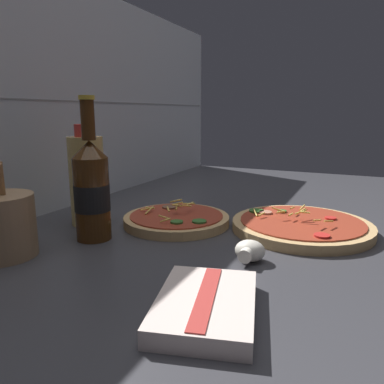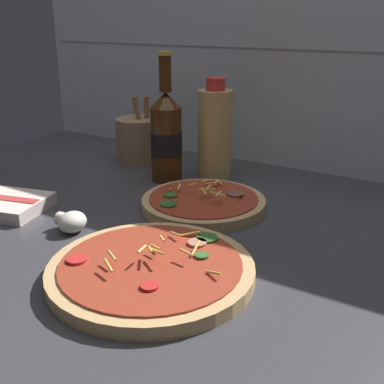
# 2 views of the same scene
# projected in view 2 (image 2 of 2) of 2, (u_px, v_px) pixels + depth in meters

# --- Properties ---
(counter_slab) EXTENTS (1.60, 0.90, 0.03)m
(counter_slab) POSITION_uv_depth(u_px,v_px,m) (212.00, 248.00, 0.79)
(counter_slab) COLOR #38383D
(counter_slab) RESTS_ON ground
(tile_backsplash) EXTENTS (1.60, 0.01, 0.60)m
(tile_backsplash) POSITION_uv_depth(u_px,v_px,m) (317.00, 50.00, 1.05)
(tile_backsplash) COLOR silver
(tile_backsplash) RESTS_ON ground
(pizza_near) EXTENTS (0.29, 0.29, 0.05)m
(pizza_near) POSITION_uv_depth(u_px,v_px,m) (151.00, 270.00, 0.67)
(pizza_near) COLOR tan
(pizza_near) RESTS_ON counter_slab
(pizza_far) EXTENTS (0.24, 0.24, 0.06)m
(pizza_far) POSITION_uv_depth(u_px,v_px,m) (203.00, 203.00, 0.92)
(pizza_far) COLOR tan
(pizza_far) RESTS_ON counter_slab
(beer_bottle) EXTENTS (0.07, 0.07, 0.28)m
(beer_bottle) POSITION_uv_depth(u_px,v_px,m) (166.00, 135.00, 1.04)
(beer_bottle) COLOR #47280F
(beer_bottle) RESTS_ON counter_slab
(oil_bottle) EXTENTS (0.08, 0.08, 0.22)m
(oil_bottle) POSITION_uv_depth(u_px,v_px,m) (215.00, 133.00, 1.07)
(oil_bottle) COLOR #D6B766
(oil_bottle) RESTS_ON counter_slab
(mushroom_left) EXTENTS (0.05, 0.05, 0.04)m
(mushroom_left) POSITION_uv_depth(u_px,v_px,m) (71.00, 222.00, 0.81)
(mushroom_left) COLOR white
(mushroom_left) RESTS_ON counter_slab
(utensil_crock) EXTENTS (0.11, 0.11, 0.16)m
(utensil_crock) POSITION_uv_depth(u_px,v_px,m) (139.00, 140.00, 1.20)
(utensil_crock) COLOR #9E7A56
(utensil_crock) RESTS_ON counter_slab
(dish_towel) EXTENTS (0.20, 0.16, 0.03)m
(dish_towel) POSITION_uv_depth(u_px,v_px,m) (0.00, 203.00, 0.91)
(dish_towel) COLOR beige
(dish_towel) RESTS_ON counter_slab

